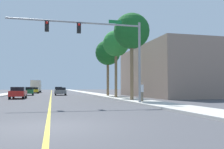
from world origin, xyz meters
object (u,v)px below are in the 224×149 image
at_px(traffic_signal_mast, 102,41).
at_px(palm_near, 132,32).
at_px(car_yellow, 34,90).
at_px(delivery_truck, 36,86).
at_px(palm_mid, 116,44).
at_px(car_red, 18,93).
at_px(car_gray, 61,91).
at_px(palm_far, 108,53).
at_px(car_silver, 58,90).
at_px(pedestrian, 141,92).
at_px(car_green, 28,91).

bearing_deg(traffic_signal_mast, palm_near, 44.30).
relative_size(car_yellow, delivery_truck, 0.61).
distance_m(palm_mid, car_red, 13.47).
distance_m(traffic_signal_mast, palm_near, 5.59).
bearing_deg(car_gray, car_red, -113.32).
relative_size(traffic_signal_mast, palm_far, 1.29).
relative_size(car_silver, pedestrian, 2.39).
xyz_separation_m(palm_far, car_yellow, (-12.04, 22.11, -5.84)).
relative_size(traffic_signal_mast, car_green, 2.62).
xyz_separation_m(palm_near, delivery_truck, (-11.86, 45.12, -5.31)).
height_order(car_yellow, car_silver, car_silver).
distance_m(palm_far, car_yellow, 25.84).
xyz_separation_m(palm_mid, palm_far, (0.39, 6.26, -0.25)).
distance_m(traffic_signal_mast, car_gray, 25.05).
bearing_deg(palm_far, car_green, 143.56).
height_order(car_gray, pedestrian, pedestrian).
xyz_separation_m(car_gray, pedestrian, (6.26, -23.46, 0.28)).
xyz_separation_m(traffic_signal_mast, car_green, (-8.04, 25.25, -4.46)).
distance_m(palm_near, palm_far, 12.54).
relative_size(traffic_signal_mast, pedestrian, 6.32).
bearing_deg(traffic_signal_mast, car_red, 122.58).
distance_m(car_yellow, car_silver, 6.34).
bearing_deg(car_green, delivery_truck, 87.25).
relative_size(palm_near, palm_mid, 1.04).
xyz_separation_m(traffic_signal_mast, car_silver, (-2.55, 34.82, -4.46)).
height_order(palm_mid, car_silver, palm_mid).
bearing_deg(pedestrian, delivery_truck, -101.61).
relative_size(palm_mid, car_green, 2.04).
distance_m(palm_near, car_red, 15.93).
height_order(traffic_signal_mast, delivery_truck, traffic_signal_mast).
relative_size(palm_mid, car_yellow, 1.86).
distance_m(car_silver, car_red, 23.02).
height_order(car_silver, car_gray, car_silver).
height_order(traffic_signal_mast, palm_far, palm_far).
xyz_separation_m(car_green, pedestrian, (11.84, -24.20, 0.25)).
xyz_separation_m(car_green, delivery_truck, (-0.04, 23.56, 0.95)).
bearing_deg(palm_far, car_red, -162.78).
distance_m(traffic_signal_mast, pedestrian, 5.77).
bearing_deg(delivery_truck, car_gray, -76.59).
bearing_deg(pedestrian, car_green, -89.50).
relative_size(car_yellow, car_silver, 1.11).
height_order(palm_mid, delivery_truck, palm_mid).
bearing_deg(car_gray, traffic_signal_mast, -83.10).
relative_size(car_yellow, car_red, 1.02).
height_order(car_green, pedestrian, pedestrian).
distance_m(car_red, pedestrian, 16.38).
height_order(car_yellow, car_green, car_green).
bearing_deg(traffic_signal_mast, palm_far, 75.49).
bearing_deg(palm_mid, car_gray, 113.29).
distance_m(palm_mid, car_yellow, 31.26).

